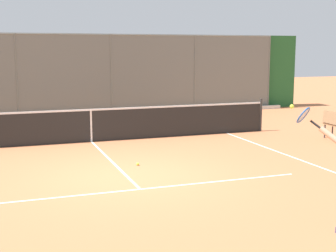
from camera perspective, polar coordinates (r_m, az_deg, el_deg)
The scene contains 5 objects.
ground_plane at distance 10.20m, azimuth -4.92°, elevation -6.01°, with size 60.00×60.00×0.00m, color #B76B42.
court_line_markings at distance 8.92m, azimuth -2.66°, elevation -8.19°, with size 8.77×9.26×0.01m.
fence_backdrop at distance 19.71m, azimuth -12.38°, elevation 5.92°, with size 21.14×1.37×3.27m.
tennis_net at distance 14.00m, azimuth -9.16°, elevation 0.12°, with size 11.26×0.09×1.07m.
tennis_ball_by_sideline at distance 11.11m, azimuth -3.64°, elevation -4.55°, with size 0.07×0.07×0.07m, color #C1D138.
Camera 1 is at (2.45, 9.53, 2.66)m, focal length 51.09 mm.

